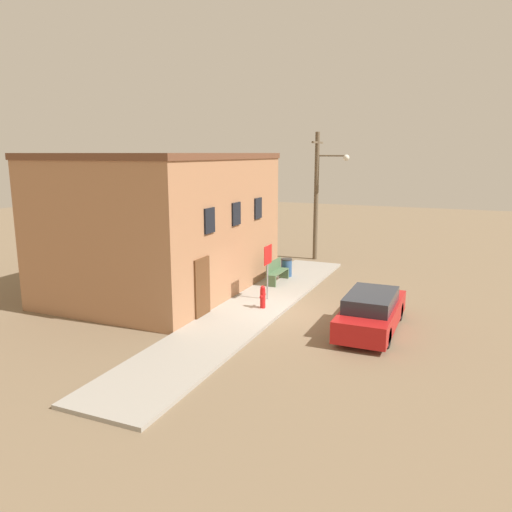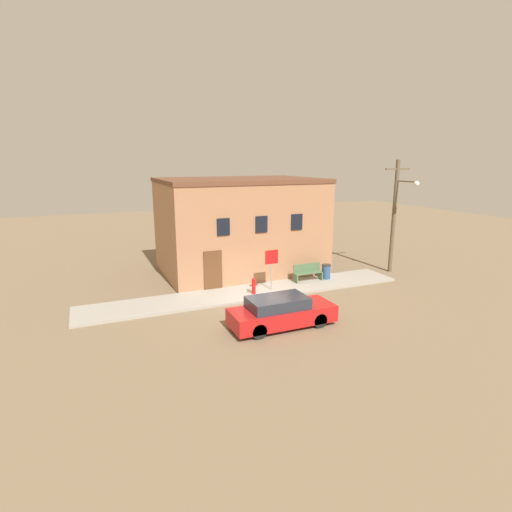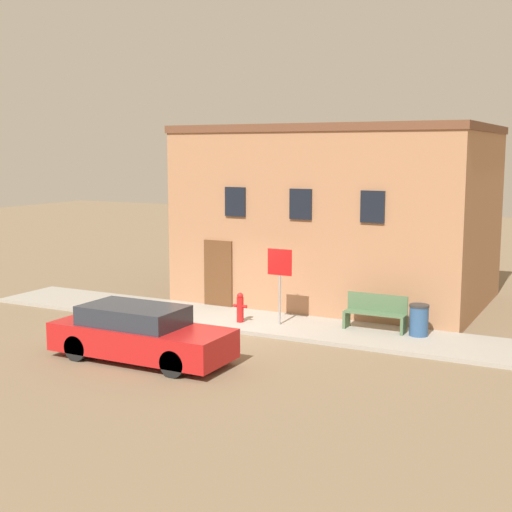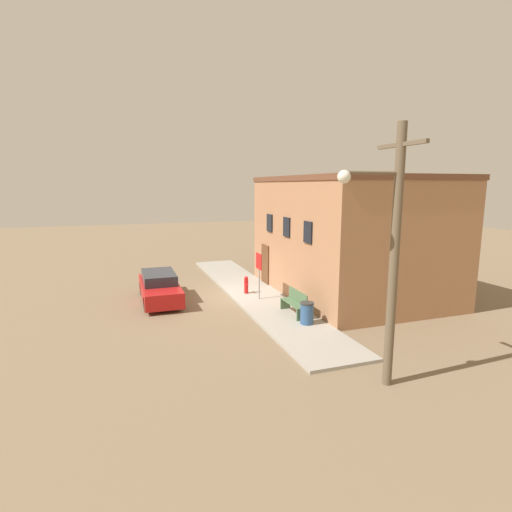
% 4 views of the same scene
% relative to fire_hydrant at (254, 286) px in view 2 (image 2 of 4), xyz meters
% --- Properties ---
extents(ground_plane, '(80.00, 80.00, 0.00)m').
position_rel_fire_hydrant_xyz_m(ground_plane, '(-0.06, -0.84, -0.54)').
color(ground_plane, '#7A664C').
extents(sidewalk, '(17.30, 2.50, 0.11)m').
position_rel_fire_hydrant_xyz_m(sidewalk, '(-0.06, 0.40, -0.49)').
color(sidewalk, '#9E998E').
rests_on(sidewalk, ground).
extents(brick_building, '(9.52, 6.74, 5.79)m').
position_rel_fire_hydrant_xyz_m(brick_building, '(1.15, 4.96, 2.36)').
color(brick_building, '#A87551').
rests_on(brick_building, ground).
extents(fire_hydrant, '(0.42, 0.20, 0.86)m').
position_rel_fire_hydrant_xyz_m(fire_hydrant, '(0.00, 0.00, 0.00)').
color(fire_hydrant, red).
rests_on(fire_hydrant, sidewalk).
extents(stop_sign, '(0.74, 0.06, 2.16)m').
position_rel_fire_hydrant_xyz_m(stop_sign, '(1.13, 0.26, 1.10)').
color(stop_sign, gray).
rests_on(stop_sign, sidewalk).
extents(bench, '(1.71, 0.44, 0.99)m').
position_rel_fire_hydrant_xyz_m(bench, '(3.74, 0.90, 0.06)').
color(bench, '#4C6B47').
rests_on(bench, sidewalk).
extents(trash_bin, '(0.53, 0.53, 0.84)m').
position_rel_fire_hydrant_xyz_m(trash_bin, '(4.95, 0.85, -0.01)').
color(trash_bin, '#2D517F').
rests_on(trash_bin, sidewalk).
extents(utility_pole, '(1.80, 1.86, 6.89)m').
position_rel_fire_hydrant_xyz_m(utility_pole, '(9.74, 0.78, 3.21)').
color(utility_pole, brown).
rests_on(utility_pole, ground).
extents(parked_car, '(4.47, 1.65, 1.32)m').
position_rel_fire_hydrant_xyz_m(parked_car, '(-0.50, -4.11, 0.10)').
color(parked_car, black).
rests_on(parked_car, ground).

